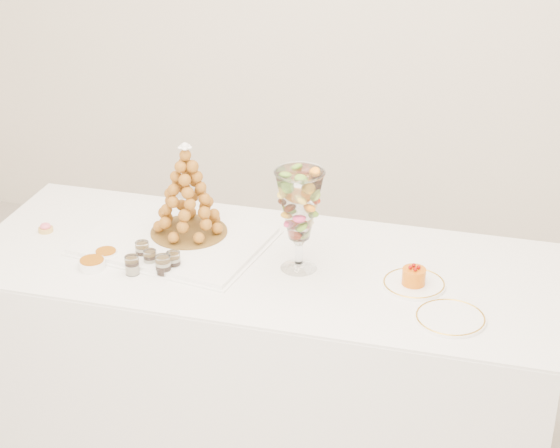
# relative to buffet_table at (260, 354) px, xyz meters

# --- Properties ---
(room_walls) EXTENTS (4.54, 4.04, 2.82)m
(room_walls) POSITION_rel_buffet_table_xyz_m (0.07, -0.23, 1.37)
(room_walls) COLOR white
(room_walls) RESTS_ON ground
(buffet_table) EXTENTS (2.17, 0.89, 0.82)m
(buffet_table) POSITION_rel_buffet_table_xyz_m (0.00, 0.00, 0.00)
(buffet_table) COLOR white
(buffet_table) RESTS_ON ground
(lace_tray) EXTENTS (0.73, 0.59, 0.02)m
(lace_tray) POSITION_rel_buffet_table_xyz_m (-0.35, 0.05, 0.42)
(lace_tray) COLOR white
(lace_tray) RESTS_ON buffet_table
(macaron_vase) EXTENTS (0.17, 0.17, 0.38)m
(macaron_vase) POSITION_rel_buffet_table_xyz_m (0.16, -0.01, 0.66)
(macaron_vase) COLOR white
(macaron_vase) RESTS_ON buffet_table
(cake_plate) EXTENTS (0.22, 0.22, 0.01)m
(cake_plate) POSITION_rel_buffet_table_xyz_m (0.58, -0.03, 0.42)
(cake_plate) COLOR white
(cake_plate) RESTS_ON buffet_table
(spare_plate) EXTENTS (0.24, 0.24, 0.01)m
(spare_plate) POSITION_rel_buffet_table_xyz_m (0.72, -0.23, 0.42)
(spare_plate) COLOR white
(spare_plate) RESTS_ON buffet_table
(pink_tart) EXTENTS (0.06, 0.06, 0.04)m
(pink_tart) POSITION_rel_buffet_table_xyz_m (-0.87, 0.02, 0.43)
(pink_tart) COLOR tan
(pink_tart) RESTS_ON buffet_table
(verrine_a) EXTENTS (0.06, 0.06, 0.07)m
(verrine_a) POSITION_rel_buffet_table_xyz_m (-0.42, -0.09, 0.45)
(verrine_a) COLOR white
(verrine_a) RESTS_ON buffet_table
(verrine_b) EXTENTS (0.06, 0.06, 0.07)m
(verrine_b) POSITION_rel_buffet_table_xyz_m (-0.37, -0.14, 0.44)
(verrine_b) COLOR white
(verrine_b) RESTS_ON buffet_table
(verrine_c) EXTENTS (0.06, 0.06, 0.07)m
(verrine_c) POSITION_rel_buffet_table_xyz_m (-0.28, -0.14, 0.45)
(verrine_c) COLOR white
(verrine_c) RESTS_ON buffet_table
(verrine_d) EXTENTS (0.06, 0.06, 0.07)m
(verrine_d) POSITION_rel_buffet_table_xyz_m (-0.41, -0.21, 0.45)
(verrine_d) COLOR white
(verrine_d) RESTS_ON buffet_table
(verrine_e) EXTENTS (0.06, 0.06, 0.08)m
(verrine_e) POSITION_rel_buffet_table_xyz_m (-0.30, -0.19, 0.45)
(verrine_e) COLOR white
(verrine_e) RESTS_ON buffet_table
(ramekin_back) EXTENTS (0.08, 0.08, 0.03)m
(ramekin_back) POSITION_rel_buffet_table_xyz_m (-0.55, -0.12, 0.42)
(ramekin_back) COLOR white
(ramekin_back) RESTS_ON buffet_table
(ramekin_front) EXTENTS (0.10, 0.10, 0.03)m
(ramekin_front) POSITION_rel_buffet_table_xyz_m (-0.57, -0.20, 0.43)
(ramekin_front) COLOR white
(ramekin_front) RESTS_ON buffet_table
(croquembouche) EXTENTS (0.30, 0.30, 0.37)m
(croquembouche) POSITION_rel_buffet_table_xyz_m (-0.31, 0.11, 0.61)
(croquembouche) COLOR brown
(croquembouche) RESTS_ON lace_tray
(mousse_cake) EXTENTS (0.08, 0.08, 0.07)m
(mousse_cake) POSITION_rel_buffet_table_xyz_m (0.58, -0.04, 0.45)
(mousse_cake) COLOR #D26009
(mousse_cake) RESTS_ON cake_plate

